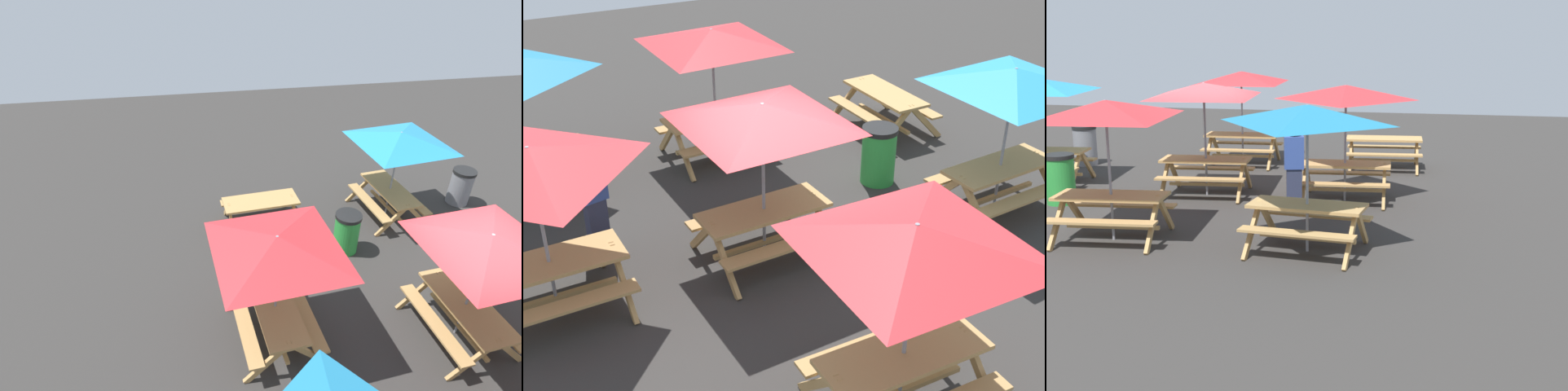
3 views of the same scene
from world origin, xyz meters
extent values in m
plane|color=#33302D|center=(0.00, 0.00, 0.00)|extent=(27.68, 27.68, 0.00)
cube|color=tan|center=(0.29, 3.52, 0.74)|extent=(1.85, 0.85, 0.05)
cube|color=tan|center=(0.34, 2.98, 0.45)|extent=(1.82, 0.42, 0.04)
cube|color=tan|center=(0.24, 4.07, 0.45)|extent=(1.82, 0.42, 0.04)
cube|color=tan|center=(-0.45, 3.09, 0.37)|extent=(0.13, 0.80, 0.81)
cube|color=tan|center=(-0.52, 3.82, 0.37)|extent=(0.13, 0.80, 0.81)
cube|color=tan|center=(1.10, 3.23, 0.37)|extent=(0.13, 0.80, 0.81)
cube|color=tan|center=(1.04, 3.96, 0.37)|extent=(0.13, 0.80, 0.81)
cube|color=tan|center=(0.29, 3.52, 0.22)|extent=(1.56, 0.21, 0.06)
cylinder|color=gray|center=(0.29, 3.52, 1.15)|extent=(0.04, 0.04, 2.30)
pyramid|color=red|center=(0.29, 3.52, 2.16)|extent=(2.82, 2.82, 0.28)
cube|color=tan|center=(-2.96, 3.54, 0.74)|extent=(1.87, 0.90, 0.05)
cube|color=tan|center=(-3.02, 3.00, 0.45)|extent=(1.82, 0.46, 0.04)
cube|color=tan|center=(-2.90, 4.09, 0.45)|extent=(1.82, 0.46, 0.04)
cube|color=tan|center=(-3.77, 3.27, 0.37)|extent=(0.15, 0.80, 0.81)
cube|color=tan|center=(-3.69, 3.99, 0.37)|extent=(0.15, 0.80, 0.81)
cube|color=tan|center=(-2.22, 3.09, 0.37)|extent=(0.15, 0.80, 0.81)
cube|color=tan|center=(-2.14, 3.82, 0.37)|extent=(0.15, 0.80, 0.81)
cube|color=tan|center=(-2.96, 3.54, 0.22)|extent=(1.56, 0.24, 0.06)
cylinder|color=gray|center=(-2.96, 3.54, 1.15)|extent=(0.04, 0.04, 2.30)
pyramid|color=teal|center=(-2.96, 3.54, 2.16)|extent=(2.21, 2.21, 0.28)
cube|color=tan|center=(-0.09, -2.98, 0.74)|extent=(1.83, 0.78, 0.05)
cube|color=tan|center=(-0.07, -3.53, 0.45)|extent=(1.81, 0.34, 0.04)
cube|color=tan|center=(-0.11, -2.43, 0.45)|extent=(1.81, 0.34, 0.04)
cube|color=tan|center=(-0.85, -3.38, 0.37)|extent=(0.09, 0.80, 0.81)
cube|color=tan|center=(-0.88, -2.65, 0.37)|extent=(0.09, 0.80, 0.81)
cube|color=tan|center=(0.71, -3.31, 0.37)|extent=(0.09, 0.80, 0.81)
cube|color=tan|center=(0.67, -2.59, 0.37)|extent=(0.09, 0.80, 0.81)
cube|color=tan|center=(-0.09, -2.98, 0.22)|extent=(1.56, 0.14, 0.06)
cylinder|color=gray|center=(-0.09, -2.98, 1.15)|extent=(0.04, 0.04, 2.30)
pyramid|color=red|center=(-0.09, -2.98, 2.16)|extent=(2.83, 2.83, 0.28)
cube|color=tan|center=(-0.22, 0.25, 0.74)|extent=(1.86, 0.86, 0.05)
cube|color=tan|center=(-0.17, -0.30, 0.45)|extent=(1.82, 0.42, 0.04)
cube|color=tan|center=(-0.27, 0.80, 0.45)|extent=(1.82, 0.42, 0.04)
cube|color=tan|center=(-0.97, -0.19, 0.37)|extent=(0.13, 0.80, 0.81)
cube|color=tan|center=(-1.03, 0.54, 0.37)|extent=(0.13, 0.80, 0.81)
cube|color=tan|center=(0.59, -0.05, 0.37)|extent=(0.13, 0.80, 0.81)
cube|color=tan|center=(0.52, 0.68, 0.37)|extent=(0.13, 0.80, 0.81)
cube|color=tan|center=(-0.22, 0.25, 0.22)|extent=(1.56, 0.21, 0.06)
cylinder|color=gray|center=(-0.22, 0.25, 1.15)|extent=(0.04, 0.04, 2.30)
pyramid|color=red|center=(-0.22, 0.25, 2.16)|extent=(2.82, 2.82, 0.28)
cube|color=tan|center=(-3.58, -3.07, 0.74)|extent=(1.85, 0.83, 0.05)
cube|color=tan|center=(-3.54, -3.61, 0.45)|extent=(1.81, 0.39, 0.04)
cube|color=tan|center=(-3.62, -2.52, 0.45)|extent=(1.81, 0.39, 0.04)
cube|color=tan|center=(-4.33, -3.49, 0.37)|extent=(0.12, 0.80, 0.81)
cube|color=tan|center=(-4.39, -2.76, 0.37)|extent=(0.12, 0.80, 0.81)
cube|color=tan|center=(-2.78, -3.37, 0.37)|extent=(0.12, 0.80, 0.81)
cube|color=tan|center=(-2.83, -2.64, 0.37)|extent=(0.12, 0.80, 0.81)
cube|color=tan|center=(-3.58, -3.07, 0.22)|extent=(1.56, 0.18, 0.06)
cube|color=tan|center=(3.62, -0.63, 0.45)|extent=(1.82, 0.47, 0.04)
cube|color=tan|center=(2.82, -0.54, 0.37)|extent=(0.15, 0.80, 0.81)
cube|color=tan|center=(2.73, 0.19, 0.37)|extent=(0.15, 0.80, 0.81)
cube|color=tan|center=(3.55, -0.08, 0.22)|extent=(1.56, 0.25, 0.06)
cube|color=tan|center=(-3.09, 0.20, 0.74)|extent=(1.84, 0.83, 0.05)
cube|color=tan|center=(-3.05, -0.35, 0.45)|extent=(1.81, 0.39, 0.04)
cube|color=tan|center=(-3.12, 0.75, 0.45)|extent=(1.81, 0.39, 0.04)
cube|color=tan|center=(-3.84, -0.22, 0.37)|extent=(0.12, 0.80, 0.81)
cube|color=tan|center=(-3.89, 0.51, 0.37)|extent=(0.12, 0.80, 0.81)
cube|color=tan|center=(-2.28, -0.11, 0.37)|extent=(0.12, 0.80, 0.81)
cube|color=tan|center=(-2.33, 0.62, 0.37)|extent=(0.12, 0.80, 0.81)
cube|color=tan|center=(-3.09, 0.20, 0.22)|extent=(1.56, 0.18, 0.06)
cylinder|color=gray|center=(-3.09, 0.20, 1.15)|extent=(0.04, 0.04, 2.30)
pyramid|color=red|center=(-3.09, 0.20, 2.16)|extent=(2.14, 2.14, 0.28)
cylinder|color=gray|center=(3.73, -2.21, 0.45)|extent=(0.56, 0.56, 0.90)
cylinder|color=black|center=(3.73, -2.21, 0.94)|extent=(0.59, 0.59, 0.08)
cylinder|color=green|center=(2.36, 1.46, 0.45)|extent=(0.56, 0.56, 0.90)
cylinder|color=black|center=(2.36, 1.46, 0.94)|extent=(0.59, 0.59, 0.08)
cube|color=#2D334C|center=(-2.29, 1.33, 0.42)|extent=(0.32, 0.25, 0.85)
cube|color=#334C99|center=(-2.29, 1.33, 1.15)|extent=(0.40, 0.30, 0.60)
sphere|color=tan|center=(-2.29, 1.33, 1.56)|extent=(0.22, 0.22, 0.22)
camera|label=1|loc=(-4.43, 4.59, 6.20)|focal=28.00mm
camera|label=2|loc=(-3.57, -7.55, 5.79)|focal=50.00mm
camera|label=3|loc=(-4.98, 14.17, 3.55)|focal=50.00mm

